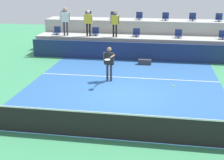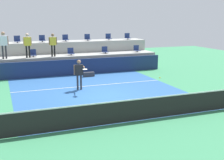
{
  "view_description": "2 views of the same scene",
  "coord_description": "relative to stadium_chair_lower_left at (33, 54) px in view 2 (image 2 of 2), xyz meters",
  "views": [
    {
      "loc": [
        1.6,
        -12.39,
        4.75
      ],
      "look_at": [
        -0.24,
        -1.08,
        0.99
      ],
      "focal_mm": 49.32,
      "sensor_mm": 36.0,
      "label": 1
    },
    {
      "loc": [
        -4.89,
        -14.11,
        4.1
      ],
      "look_at": [
        0.18,
        -0.75,
        0.99
      ],
      "focal_mm": 47.89,
      "sensor_mm": 36.0,
      "label": 2
    }
  ],
  "objects": [
    {
      "name": "stadium_chair_lower_center",
      "position": [
        2.69,
        0.0,
        0.0
      ],
      "size": [
        0.44,
        0.4,
        0.52
      ],
      "color": "#2D2D33",
      "rests_on": "seating_tier_lower"
    },
    {
      "name": "seating_tier_upper",
      "position": [
        2.69,
        1.87,
        -0.41
      ],
      "size": [
        13.0,
        1.8,
        2.1
      ],
      "primitive_type": "cube",
      "color": "#9E9E99",
      "rests_on": "ground_plane"
    },
    {
      "name": "stadium_chair_upper_center",
      "position": [
        2.71,
        1.8,
        0.85
      ],
      "size": [
        0.44,
        0.4,
        0.52
      ],
      "color": "#2D2D33",
      "rests_on": "seating_tier_upper"
    },
    {
      "name": "spectator_in_grey",
      "position": [
        -1.88,
        -0.38,
        0.88
      ],
      "size": [
        0.62,
        0.24,
        1.79
      ],
      "color": "#2D2D33",
      "rests_on": "seating_tier_lower"
    },
    {
      "name": "stadium_chair_upper_mid_left",
      "position": [
        0.92,
        1.8,
        0.85
      ],
      "size": [
        0.44,
        0.4,
        0.52
      ],
      "color": "#2D2D33",
      "rests_on": "seating_tier_upper"
    },
    {
      "name": "stadium_chair_upper_far_right",
      "position": [
        7.98,
        1.8,
        0.85
      ],
      "size": [
        0.44,
        0.4,
        0.52
      ],
      "color": "#2D2D33",
      "rests_on": "seating_tier_upper"
    },
    {
      "name": "stadium_chair_lower_right",
      "position": [
        5.33,
        0.0,
        0.0
      ],
      "size": [
        0.44,
        0.4,
        0.52
      ],
      "color": "#2D2D33",
      "rests_on": "seating_tier_lower"
    },
    {
      "name": "stadium_chair_upper_left",
      "position": [
        -0.9,
        1.8,
        0.85
      ],
      "size": [
        0.44,
        0.4,
        0.52
      ],
      "color": "#2D2D33",
      "rests_on": "seating_tier_upper"
    },
    {
      "name": "stadium_chair_upper_right",
      "position": [
        6.28,
        1.8,
        0.85
      ],
      "size": [
        0.44,
        0.4,
        0.52
      ],
      "color": "#2D2D33",
      "rests_on": "seating_tier_upper"
    },
    {
      "name": "tennis_player",
      "position": [
        1.86,
        -5.53,
        -0.43
      ],
      "size": [
        0.59,
        1.25,
        1.69
      ],
      "color": "#2D2D33",
      "rests_on": "ground_plane"
    },
    {
      "name": "ground_plane",
      "position": [
        2.69,
        -7.23,
        -1.46
      ],
      "size": [
        40.0,
        40.0,
        0.0
      ],
      "primitive_type": "plane",
      "color": "#388456"
    },
    {
      "name": "seating_tier_lower",
      "position": [
        2.69,
        0.07,
        -0.84
      ],
      "size": [
        13.0,
        1.8,
        1.25
      ],
      "primitive_type": "cube",
      "color": "#9E9E99",
      "rests_on": "ground_plane"
    },
    {
      "name": "stadium_chair_upper_mid_right",
      "position": [
        4.49,
        1.8,
        0.85
      ],
      "size": [
        0.44,
        0.4,
        0.52
      ],
      "color": "#2D2D33",
      "rests_on": "seating_tier_upper"
    },
    {
      "name": "court_inner_paint",
      "position": [
        2.69,
        -6.23,
        -1.46
      ],
      "size": [
        9.0,
        10.0,
        0.01
      ],
      "primitive_type": "cube",
      "color": "#285693",
      "rests_on": "ground_plane"
    },
    {
      "name": "tennis_ball",
      "position": [
        4.77,
        -9.32,
        -0.25
      ],
      "size": [
        0.07,
        0.07,
        0.07
      ],
      "color": "#CCE033"
    },
    {
      "name": "spectator_in_white",
      "position": [
        -0.36,
        -0.38,
        0.78
      ],
      "size": [
        0.59,
        0.24,
        1.66
      ],
      "color": "black",
      "rests_on": "seating_tier_lower"
    },
    {
      "name": "stadium_chair_lower_left",
      "position": [
        0.0,
        0.0,
        0.0
      ],
      "size": [
        0.44,
        0.4,
        0.52
      ],
      "color": "#2D2D33",
      "rests_on": "seating_tier_lower"
    },
    {
      "name": "spectator_leaning_on_rail",
      "position": [
        1.35,
        -0.38,
        0.75
      ],
      "size": [
        0.57,
        0.23,
        1.61
      ],
      "color": "black",
      "rests_on": "seating_tier_lower"
    },
    {
      "name": "sponsor_backboard",
      "position": [
        2.69,
        -1.23,
        -0.91
      ],
      "size": [
        13.0,
        0.16,
        1.1
      ],
      "primitive_type": "cube",
      "color": "navy",
      "rests_on": "ground_plane"
    },
    {
      "name": "tennis_net",
      "position": [
        2.69,
        -11.23,
        -0.97
      ],
      "size": [
        10.48,
        0.08,
        1.07
      ],
      "color": "black",
      "rests_on": "ground_plane"
    },
    {
      "name": "court_service_line",
      "position": [
        2.69,
        -4.83,
        -1.46
      ],
      "size": [
        9.0,
        0.06,
        0.0
      ],
      "primitive_type": "cube",
      "color": "white",
      "rests_on": "ground_plane"
    },
    {
      "name": "equipment_bag",
      "position": [
        3.39,
        -2.14,
        -1.31
      ],
      "size": [
        0.76,
        0.28,
        0.3
      ],
      "primitive_type": "cube",
      "color": "#333338",
      "rests_on": "ground_plane"
    },
    {
      "name": "stadium_chair_lower_far_right",
      "position": [
        7.99,
        0.0,
        0.0
      ],
      "size": [
        0.44,
        0.4,
        0.52
      ],
      "color": "#2D2D33",
      "rests_on": "seating_tier_lower"
    }
  ]
}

